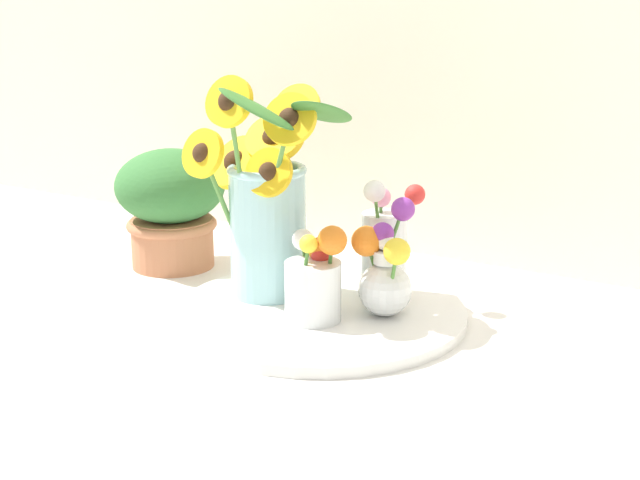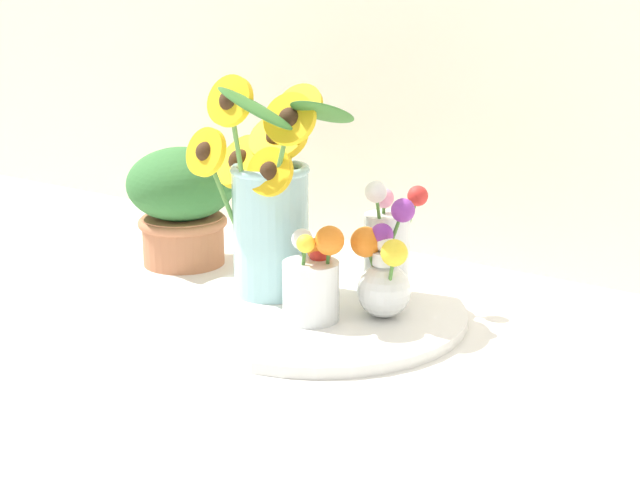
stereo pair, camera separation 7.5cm
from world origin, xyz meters
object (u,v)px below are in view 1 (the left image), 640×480
serving_tray (320,313)px  vase_small_back (385,247)px  potted_plant (171,203)px  vase_small_center (315,279)px  mason_jar_sunflowers (267,207)px  vase_bulb_right (385,271)px

serving_tray → vase_small_back: bearing=62.2°
potted_plant → vase_small_center: bearing=-19.2°
vase_small_back → potted_plant: size_ratio=0.90×
mason_jar_sunflowers → vase_bulb_right: mason_jar_sunflowers is taller
vase_small_center → vase_small_back: vase_small_back is taller
vase_small_center → vase_small_back: 0.15m
mason_jar_sunflowers → potted_plant: (-0.25, 0.08, -0.04)m
mason_jar_sunflowers → vase_bulb_right: (0.19, 0.01, -0.07)m
vase_small_center → vase_small_back: bearing=75.9°
mason_jar_sunflowers → vase_bulb_right: size_ratio=2.00×
vase_small_back → potted_plant: potted_plant is taller
mason_jar_sunflowers → vase_small_center: bearing=-24.1°
mason_jar_sunflowers → vase_small_back: mason_jar_sunflowers is taller
serving_tray → potted_plant: bearing=166.2°
vase_small_center → potted_plant: size_ratio=0.68×
serving_tray → potted_plant: (-0.34, 0.08, 0.10)m
vase_small_center → serving_tray: bearing=112.4°
vase_bulb_right → vase_small_back: (-0.04, 0.08, 0.01)m
potted_plant → serving_tray: bearing=-13.8°
vase_small_center → potted_plant: potted_plant is taller
serving_tray → mason_jar_sunflowers: size_ratio=1.27×
vase_small_center → vase_small_back: size_ratio=0.76×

